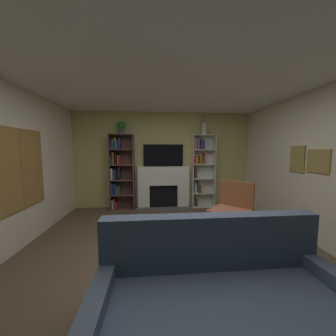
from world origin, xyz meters
TOP-DOWN VIEW (x-y plane):
  - ground_plane at (0.00, 0.00)m, footprint 6.33×6.33m
  - wall_back_accent at (0.00, 2.67)m, footprint 4.77×0.06m
  - ceiling at (0.00, 0.00)m, footprint 4.77×5.39m
  - fireplace at (0.00, 2.53)m, footprint 1.45×0.49m
  - tv at (0.00, 2.61)m, footprint 1.04×0.06m
  - bookshelf_left at (-1.14, 2.51)m, footprint 0.61×0.34m
  - bookshelf_right at (1.00, 2.54)m, footprint 0.61×0.26m
  - potted_plant at (-1.06, 2.49)m, footprint 0.21×0.21m
  - vase_with_flowers at (1.06, 2.49)m, footprint 0.14×0.14m
  - couch at (0.27, -1.03)m, footprint 2.05×0.93m
  - armchair at (1.13, 0.79)m, footprint 0.86×0.86m

SIDE VIEW (x-z plane):
  - ground_plane at x=0.00m, z-range 0.00..0.00m
  - couch at x=0.27m, z-range -0.18..0.75m
  - armchair at x=1.13m, z-range 0.01..0.98m
  - fireplace at x=0.00m, z-range 0.02..1.12m
  - bookshelf_left at x=-1.14m, z-range 0.02..1.94m
  - bookshelf_right at x=1.00m, z-range 0.05..1.97m
  - wall_back_accent at x=0.00m, z-range 0.00..2.51m
  - tv at x=0.00m, z-range 1.10..1.68m
  - vase_with_flowers at x=1.06m, z-range 1.84..2.35m
  - potted_plant at x=-1.06m, z-range 1.94..2.27m
  - ceiling at x=0.00m, z-range 2.51..2.57m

